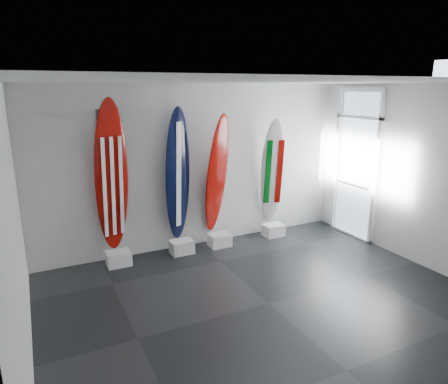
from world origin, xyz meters
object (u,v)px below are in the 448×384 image
surfboard_usa (112,177)px  surfboard_swiss (217,175)px  surfboard_italy (272,172)px  surfboard_navy (178,175)px

surfboard_usa → surfboard_swiss: size_ratio=1.12×
surfboard_swiss → surfboard_italy: 1.22m
surfboard_usa → surfboard_italy: surfboard_usa is taller
surfboard_navy → surfboard_swiss: 0.77m
surfboard_navy → surfboard_swiss: size_ratio=1.05×
surfboard_usa → surfboard_navy: surfboard_usa is taller
surfboard_italy → surfboard_navy: bearing=-162.0°
surfboard_usa → surfboard_swiss: bearing=-13.4°
surfboard_usa → surfboard_navy: size_ratio=1.07×
surfboard_swiss → surfboard_italy: size_ratio=1.06×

